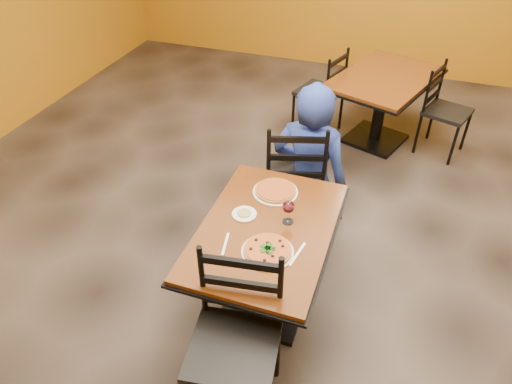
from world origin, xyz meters
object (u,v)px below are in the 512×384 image
at_px(table_second, 382,94).
at_px(pizza_main, 268,250).
at_px(chair_main_far, 294,172).
at_px(table_main, 266,250).
at_px(side_plate, 244,214).
at_px(plate_far, 275,192).
at_px(wine_glass, 288,211).
at_px(diner, 311,158).
at_px(plate_main, 268,252).
at_px(chair_second_right, 447,112).
at_px(chair_second_left, 319,92).
at_px(chair_main_near, 234,350).
at_px(pizza_far, 275,190).

relative_size(table_second, pizza_main, 5.14).
xyz_separation_m(table_second, chair_main_far, (-0.50, -1.60, -0.04)).
height_order(table_main, side_plate, side_plate).
distance_m(table_second, chair_main_far, 1.67).
bearing_deg(plate_far, wine_glass, -58.19).
bearing_deg(diner, table_main, 91.01).
relative_size(table_main, plate_main, 3.97).
xyz_separation_m(plate_far, wine_glass, (0.16, -0.26, 0.08)).
xyz_separation_m(table_main, chair_second_right, (1.09, 2.56, -0.10)).
distance_m(chair_second_left, diner, 1.58).
distance_m(pizza_main, plate_far, 0.58).
distance_m(plate_main, pizza_main, 0.02).
distance_m(table_second, plate_main, 2.79).
bearing_deg(pizza_main, plate_main, 0.00).
distance_m(plate_main, wine_glass, 0.32).
height_order(chair_main_far, diner, diner).
distance_m(chair_main_far, pizza_main, 1.20).
relative_size(plate_far, wine_glass, 1.72).
relative_size(table_main, chair_second_right, 1.35).
distance_m(chair_main_far, chair_second_right, 1.98).
relative_size(table_main, chair_main_near, 1.18).
bearing_deg(plate_main, pizza_main, 0.00).
xyz_separation_m(pizza_far, side_plate, (-0.12, -0.29, -0.02)).
bearing_deg(side_plate, plate_far, 67.31).
bearing_deg(side_plate, chair_second_right, 63.01).
xyz_separation_m(chair_main_near, pizza_far, (-0.11, 1.10, 0.25)).
bearing_deg(plate_far, chair_second_right, 62.47).
height_order(chair_second_left, side_plate, chair_second_left).
distance_m(chair_main_near, pizza_far, 1.13).
xyz_separation_m(table_main, chair_main_near, (0.06, -0.74, -0.04)).
height_order(plate_far, wine_glass, wine_glass).
bearing_deg(chair_main_near, chair_second_right, 64.09).
bearing_deg(chair_main_near, pizza_far, 87.32).
bearing_deg(pizza_far, chair_second_left, 94.66).
bearing_deg(table_second, plate_main, -97.36).
xyz_separation_m(chair_main_far, plate_main, (0.14, -1.17, 0.24)).
bearing_deg(plate_far, chair_main_far, 91.70).
height_order(plate_far, pizza_far, pizza_far).
bearing_deg(table_main, chair_main_far, 94.27).
height_order(chair_main_near, pizza_far, chair_main_near).
height_order(plate_main, wine_glass, wine_glass).
bearing_deg(plate_far, chair_main_near, -84.21).
height_order(chair_main_far, chair_second_left, chair_main_far).
bearing_deg(plate_main, table_main, 109.43).
relative_size(diner, pizza_main, 4.55).
height_order(table_main, chair_main_near, chair_main_near).
relative_size(pizza_far, side_plate, 1.75).
bearing_deg(pizza_far, chair_second_right, 62.47).
bearing_deg(wine_glass, plate_main, -97.07).
bearing_deg(wine_glass, plate_far, 121.81).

